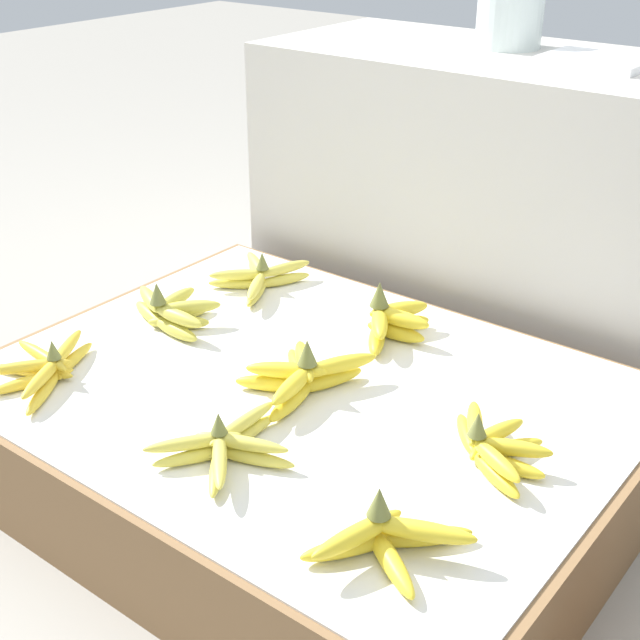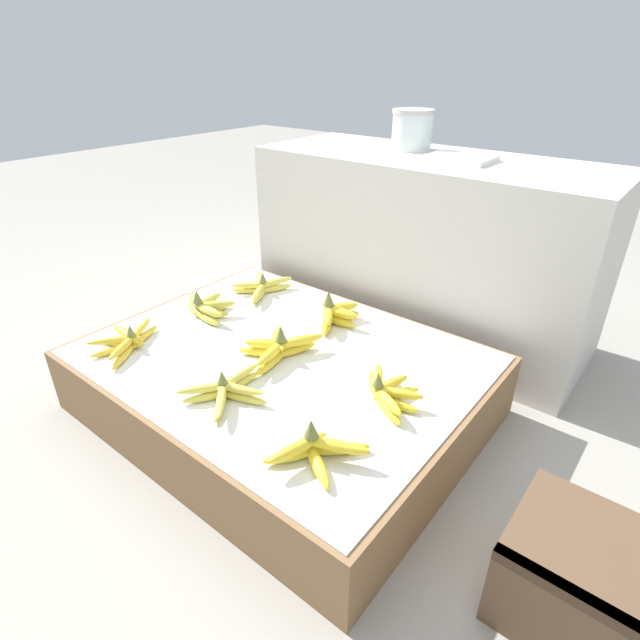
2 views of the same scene
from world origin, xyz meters
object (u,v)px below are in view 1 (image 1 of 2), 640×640
Objects in this scene: banana_bunch_middle_midleft at (303,375)px; banana_bunch_back_midleft at (391,322)px; banana_bunch_middle_left at (171,311)px; glass_jar at (510,14)px; foam_tray_white at (596,61)px; banana_bunch_front_midleft at (226,446)px; banana_bunch_front_midright at (387,538)px; banana_bunch_front_left at (45,368)px; banana_bunch_back_left at (259,277)px; banana_bunch_middle_midright at (493,446)px.

banana_bunch_back_midleft is at bearing 87.51° from banana_bunch_middle_midleft.
banana_bunch_middle_left is 1.49× the size of glass_jar.
glass_jar is 0.26m from foam_tray_white.
banana_bunch_middle_midleft is at bearing -92.49° from banana_bunch_back_midleft.
banana_bunch_front_midleft is 1.09× the size of banana_bunch_front_midright.
banana_bunch_front_left is 1.18× the size of foam_tray_white.
banana_bunch_front_midright is (0.32, -0.03, 0.01)m from banana_bunch_front_midleft.
glass_jar is (0.32, 1.09, 0.52)m from banana_bunch_front_left.
banana_bunch_front_left is 1.13× the size of banana_bunch_front_midright.
banana_bunch_back_midleft is at bearing 51.59° from banana_bunch_front_left.
banana_bunch_back_midleft is at bearing -81.32° from glass_jar.
banana_bunch_middle_left is 0.24m from banana_bunch_back_left.
banana_bunch_middle_left is at bearing 178.53° from banana_bunch_middle_midright.
foam_tray_white is (0.24, -0.08, -0.06)m from glass_jar.
foam_tray_white is (0.15, 0.49, 0.44)m from banana_bunch_back_midleft.
glass_jar reaches higher than banana_bunch_back_left.
banana_bunch_back_left reaches higher than banana_bunch_front_midleft.
banana_bunch_front_midright is at bearing -56.58° from banana_bunch_back_midleft.
banana_bunch_front_midright is 1.29m from glass_jar.
banana_bunch_back_midleft is 0.99× the size of foam_tray_white.
banana_bunch_front_midright is at bearing -91.73° from banana_bunch_middle_midright.
banana_bunch_front_left is 0.54m from banana_bunch_back_left.
glass_jar reaches higher than banana_bunch_front_left.
banana_bunch_back_left is 0.80m from glass_jar.
banana_bunch_front_left is 0.29m from banana_bunch_middle_left.
banana_bunch_front_midright is 0.89× the size of banana_bunch_back_left.
banana_bunch_middle_left is 1.12× the size of foam_tray_white.
banana_bunch_middle_left is (0.02, 0.29, 0.01)m from banana_bunch_front_left.
banana_bunch_middle_midleft is 0.89m from foam_tray_white.
foam_tray_white is (0.52, 0.47, 0.46)m from banana_bunch_back_left.
banana_bunch_middle_midleft is (0.37, -0.04, 0.00)m from banana_bunch_middle_left.
banana_bunch_front_left is at bearing -119.03° from foam_tray_white.
banana_bunch_front_left is at bearing -177.49° from banana_bunch_front_midleft.
banana_bunch_back_midleft is (-0.35, 0.24, 0.01)m from banana_bunch_middle_midright.
banana_bunch_front_left is 1.05× the size of banana_bunch_middle_left.
banana_bunch_middle_midright is 0.83× the size of banana_bunch_back_left.
banana_bunch_middle_left is 1.00m from foam_tray_white.
foam_tray_white is (-0.19, 1.02, 0.45)m from banana_bunch_front_midright.
glass_jar reaches higher than banana_bunch_back_midleft.
banana_bunch_middle_midleft reaches higher than banana_bunch_middle_left.
banana_bunch_front_midleft is 0.97× the size of banana_bunch_back_left.
banana_bunch_back_midleft reaches higher than banana_bunch_front_midright.
banana_bunch_back_midleft is (-0.02, 0.50, 0.01)m from banana_bunch_front_midleft.
banana_bunch_back_left is (0.02, 0.24, -0.00)m from banana_bunch_middle_left.
glass_jar is at bearing 73.54° from banana_bunch_front_left.
banana_bunch_front_midright is at bearing -68.43° from glass_jar.
glass_jar is (0.30, 0.79, 0.51)m from banana_bunch_middle_left.
banana_bunch_back_midleft is at bearing 123.42° from banana_bunch_front_midright.
foam_tray_white is (-0.20, 0.74, 0.46)m from banana_bunch_middle_midright.
banana_bunch_front_midright is 1.05× the size of banana_bunch_back_midleft.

